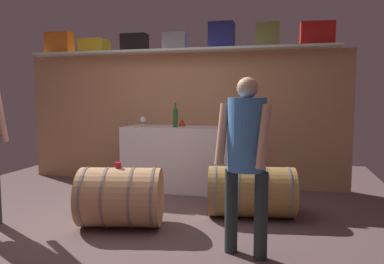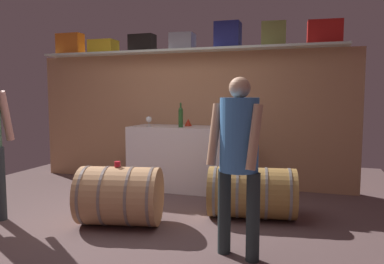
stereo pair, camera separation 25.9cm
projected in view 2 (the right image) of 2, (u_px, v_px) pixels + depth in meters
The scene contains 18 objects.
ground_plane at pixel (141, 213), 4.30m from camera, with size 6.20×7.49×0.02m, color brown.
back_wall_panel at pixel (186, 119), 5.73m from camera, with size 5.00×0.10×1.99m, color tan.
high_shelf_board at pixel (183, 51), 5.49m from camera, with size 4.60×0.40×0.03m, color silver.
toolcase_orange at pixel (70, 44), 6.07m from camera, with size 0.43×0.20×0.33m, color orange.
toolcase_yellow at pixel (103, 47), 5.89m from camera, with size 0.41×0.29×0.20m, color yellow.
toolcase_black at pixel (142, 43), 5.68m from camera, with size 0.39×0.22×0.25m, color black.
toolcase_grey at pixel (182, 42), 5.48m from camera, with size 0.34×0.29×0.24m, color gray.
toolcase_navy at pixel (228, 35), 5.27m from camera, with size 0.35×0.26×0.36m, color navy.
toolcase_olive at pixel (274, 34), 5.07m from camera, with size 0.32×0.22×0.32m, color olive.
toolcase_red at pixel (325, 32), 4.87m from camera, with size 0.44×0.20×0.31m, color red.
work_cabinet at pixel (185, 158), 5.38m from camera, with size 1.55×0.66×0.91m, color white.
wine_bottle_green at pixel (181, 117), 5.20m from camera, with size 0.06×0.06×0.34m.
wine_glass at pixel (149, 120), 5.33m from camera, with size 0.08×0.08×0.15m.
red_funnel at pixel (188, 122), 5.43m from camera, with size 0.11×0.11×0.11m, color red.
wine_barrel_near at pixel (120, 196), 3.87m from camera, with size 0.94×0.76×0.62m.
wine_barrel_far at pixel (252, 193), 4.10m from camera, with size 1.02×0.69×0.57m.
tasting_cup at pixel (117, 164), 3.85m from camera, with size 0.06×0.06×0.05m, color red.
visitor_tasting at pixel (239, 148), 3.03m from camera, with size 0.47×0.41×1.50m.
Camera 2 is at (1.84, -3.27, 1.34)m, focal length 34.79 mm.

